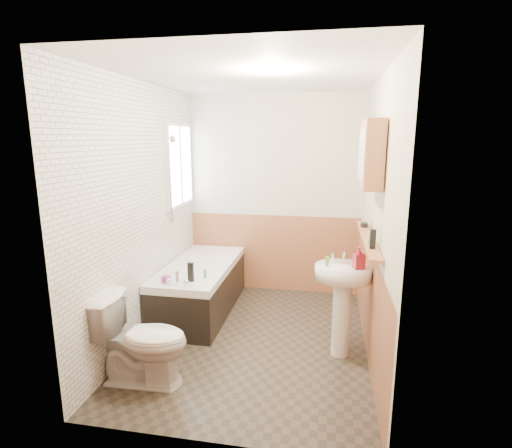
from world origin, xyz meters
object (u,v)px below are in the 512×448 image
object	(u,v)px
sink	(342,292)
pine_shelf	(368,239)
bathtub	(200,286)
toilet	(142,340)
medicine_cabinet	(371,154)

from	to	relation	value
sink	pine_shelf	world-z (taller)	pine_shelf
bathtub	toilet	bearing A→B (deg)	-91.21
medicine_cabinet	sink	bearing A→B (deg)	162.79
pine_shelf	medicine_cabinet	distance (m)	0.76
sink	medicine_cabinet	size ratio (longest dim) A/B	1.61
pine_shelf	toilet	bearing A→B (deg)	-156.05
sink	pine_shelf	xyz separation A→B (m)	(0.20, 0.08, 0.48)
pine_shelf	medicine_cabinet	xyz separation A→B (m)	(-0.03, -0.13, 0.74)
toilet	sink	xyz separation A→B (m)	(1.60, 0.72, 0.25)
sink	medicine_cabinet	world-z (taller)	medicine_cabinet
sink	bathtub	bearing A→B (deg)	162.58
toilet	bathtub	bearing A→B (deg)	-3.07
bathtub	medicine_cabinet	world-z (taller)	medicine_cabinet
sink	medicine_cabinet	bearing A→B (deg)	-10.69
bathtub	sink	xyz separation A→B (m)	(1.57, -0.70, 0.32)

